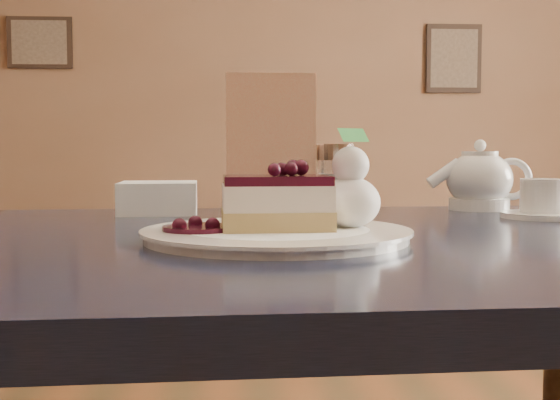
{
  "coord_description": "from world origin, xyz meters",
  "views": [
    {
      "loc": [
        0.06,
        -0.69,
        0.85
      ],
      "look_at": [
        0.1,
        0.01,
        0.8
      ],
      "focal_mm": 45.0,
      "sensor_mm": 36.0,
      "label": 1
    }
  ],
  "objects": [
    {
      "name": "tea_set",
      "position": [
        0.48,
        0.44,
        0.8
      ],
      "size": [
        0.21,
        0.26,
        0.11
      ],
      "color": "white",
      "rests_on": "main_table"
    },
    {
      "name": "sugar_shaker",
      "position": [
        0.22,
        0.42,
        0.81
      ],
      "size": [
        0.06,
        0.06,
        0.11
      ],
      "color": "white",
      "rests_on": "main_table"
    },
    {
      "name": "napkin_stack",
      "position": [
        -0.07,
        0.43,
        0.78
      ],
      "size": [
        0.13,
        0.13,
        0.05
      ],
      "primitive_type": "cube",
      "rotation": [
        0.0,
        0.0,
        0.05
      ],
      "color": "white",
      "rests_on": "main_table"
    },
    {
      "name": "whipped_cream",
      "position": [
        0.19,
        0.1,
        0.79
      ],
      "size": [
        0.07,
        0.07,
        0.06
      ],
      "color": "white",
      "rests_on": "dessert_plate"
    },
    {
      "name": "berry_sauce",
      "position": [
        0.02,
        0.07,
        0.77
      ],
      "size": [
        0.08,
        0.08,
        0.01
      ],
      "primitive_type": "cylinder",
      "color": "black",
      "rests_on": "dessert_plate"
    },
    {
      "name": "dessert_plate",
      "position": [
        0.1,
        0.08,
        0.76
      ],
      "size": [
        0.29,
        0.29,
        0.01
      ],
      "primitive_type": "cylinder",
      "color": "white",
      "rests_on": "main_table"
    },
    {
      "name": "main_table",
      "position": [
        0.1,
        0.13,
        0.67
      ],
      "size": [
        1.24,
        0.86,
        0.75
      ],
      "rotation": [
        0.0,
        0.0,
        0.05
      ],
      "color": "#181C34",
      "rests_on": "ground"
    },
    {
      "name": "cheesecake_slice",
      "position": [
        0.1,
        0.08,
        0.79
      ],
      "size": [
        0.12,
        0.09,
        0.06
      ],
      "rotation": [
        0.0,
        0.0,
        0.05
      ],
      "color": "tan",
      "rests_on": "dessert_plate"
    },
    {
      "name": "menu_card",
      "position": [
        0.11,
        0.42,
        0.86
      ],
      "size": [
        0.14,
        0.04,
        0.22
      ],
      "primitive_type": "cube",
      "rotation": [
        0.0,
        0.0,
        0.05
      ],
      "color": "beige",
      "rests_on": "main_table"
    }
  ]
}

